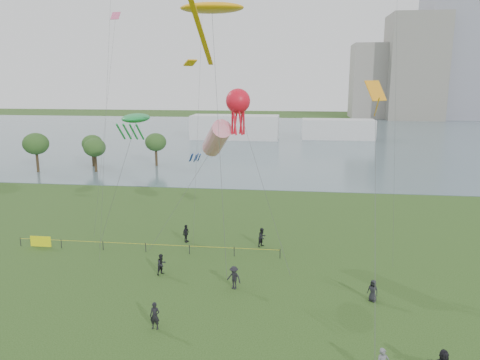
# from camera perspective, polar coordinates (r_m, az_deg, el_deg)

# --- Properties ---
(ground_plane) EXTENTS (400.00, 400.00, 0.00)m
(ground_plane) POSITION_cam_1_polar(r_m,az_deg,el_deg) (27.88, -2.76, -20.88)
(ground_plane) COLOR #1F3C13
(lake) EXTENTS (400.00, 120.00, 0.08)m
(lake) POSITION_cam_1_polar(r_m,az_deg,el_deg) (123.96, 5.24, 5.23)
(lake) COLOR slate
(lake) RESTS_ON ground_plane
(building_mid) EXTENTS (20.00, 20.00, 38.00)m
(building_mid) POSITION_cam_1_polar(r_m,az_deg,el_deg) (189.66, 20.46, 12.72)
(building_mid) COLOR slate
(building_mid) RESTS_ON ground_plane
(building_low) EXTENTS (16.00, 18.00, 28.00)m
(building_low) POSITION_cam_1_polar(r_m,az_deg,el_deg) (192.97, 15.82, 11.51)
(building_low) COLOR gray
(building_low) RESTS_ON ground_plane
(pavilion_left) EXTENTS (22.00, 8.00, 6.00)m
(pavilion_left) POSITION_cam_1_polar(r_m,az_deg,el_deg) (119.68, -0.61, 6.46)
(pavilion_left) COLOR silver
(pavilion_left) RESTS_ON ground_plane
(pavilion_right) EXTENTS (18.00, 7.00, 5.00)m
(pavilion_right) POSITION_cam_1_polar(r_m,az_deg,el_deg) (122.02, 11.85, 6.08)
(pavilion_right) COLOR silver
(pavilion_right) RESTS_ON ground_plane
(trees) EXTENTS (30.58, 18.56, 7.98)m
(trees) POSITION_cam_1_polar(r_m,az_deg,el_deg) (82.49, -22.77, 4.15)
(trees) COLOR #322616
(trees) RESTS_ON ground_plane
(fence) EXTENTS (24.07, 0.07, 1.05)m
(fence) POSITION_cam_1_polar(r_m,az_deg,el_deg) (45.30, -18.85, -7.30)
(fence) COLOR black
(fence) RESTS_ON ground_plane
(spectator_a) EXTENTS (0.99, 1.04, 1.69)m
(spectator_a) POSITION_cam_1_polar(r_m,az_deg,el_deg) (38.06, -9.54, -10.10)
(spectator_a) COLOR black
(spectator_a) RESTS_ON ground_plane
(spectator_b) EXTENTS (1.30, 1.06, 1.76)m
(spectator_b) POSITION_cam_1_polar(r_m,az_deg,el_deg) (35.16, -0.75, -11.81)
(spectator_b) COLOR black
(spectator_b) RESTS_ON ground_plane
(spectator_c) EXTENTS (0.71, 1.08, 1.71)m
(spectator_c) POSITION_cam_1_polar(r_m,az_deg,el_deg) (44.83, -6.61, -6.50)
(spectator_c) COLOR black
(spectator_c) RESTS_ON ground_plane
(spectator_d) EXTENTS (0.91, 0.82, 1.56)m
(spectator_d) POSITION_cam_1_polar(r_m,az_deg,el_deg) (34.69, 15.88, -12.84)
(spectator_d) COLOR black
(spectator_d) RESTS_ON ground_plane
(spectator_f) EXTENTS (0.66, 0.46, 1.74)m
(spectator_f) POSITION_cam_1_polar(r_m,az_deg,el_deg) (30.56, -10.35, -15.98)
(spectator_f) COLOR black
(spectator_f) RESTS_ON ground_plane
(spectator_g) EXTENTS (1.05, 1.09, 1.77)m
(spectator_g) POSITION_cam_1_polar(r_m,az_deg,el_deg) (43.48, 2.72, -6.99)
(spectator_g) COLOR black
(spectator_g) RESTS_ON ground_plane
(kite_stingray) EXTENTS (5.18, 10.10, 21.14)m
(kite_stingray) POSITION_cam_1_polar(r_m,az_deg,el_deg) (39.71, -3.48, 20.13)
(kite_stingray) COLOR #3F3F42
(kite_windsock) EXTENTS (7.56, 5.81, 11.75)m
(kite_windsock) POSITION_cam_1_polar(r_m,az_deg,el_deg) (42.91, -2.90, 5.05)
(kite_windsock) COLOR #3F3F42
(kite_creature) EXTENTS (5.16, 4.45, 12.28)m
(kite_creature) POSITION_cam_1_polar(r_m,az_deg,el_deg) (41.41, -12.58, 7.32)
(kite_creature) COLOR #3F3F42
(kite_octopus) EXTENTS (5.98, 6.75, 14.40)m
(kite_octopus) POSITION_cam_1_polar(r_m,az_deg,el_deg) (40.65, -0.24, 9.50)
(kite_octopus) COLOR #3F3F42
(kite_delta) EXTENTS (2.27, 15.83, 15.11)m
(kite_delta) POSITION_cam_1_polar(r_m,az_deg,el_deg) (31.94, 16.22, 9.08)
(kite_delta) COLOR #3F3F42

